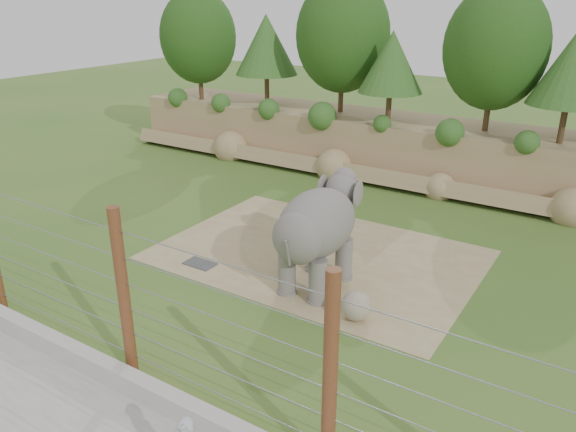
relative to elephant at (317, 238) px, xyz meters
The scene contains 8 objects.
ground 2.43m from the elephant, 141.07° to the right, with size 90.00×90.00×0.00m, color #3C6523.
back_embankment 11.78m from the elephant, 94.41° to the left, with size 30.00×5.52×8.77m.
dirt_patch 2.55m from the elephant, 118.29° to the left, with size 10.00×7.00×0.02m, color #9E7F5C.
drain_grate 4.10m from the elephant, 168.15° to the right, with size 1.00×0.60×0.03m, color #262628.
elephant is the anchor object (origin of this frame).
stone_ball 2.34m from the elephant, 29.67° to the right, with size 0.80×0.80×0.80m, color gray.
retaining_wall 6.49m from the elephant, 103.39° to the right, with size 26.00×0.35×0.50m, color #9D9992.
barrier_fence 5.90m from the elephant, 104.52° to the right, with size 20.26×0.26×4.00m.
Camera 1 is at (8.58, -11.41, 8.01)m, focal length 35.00 mm.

